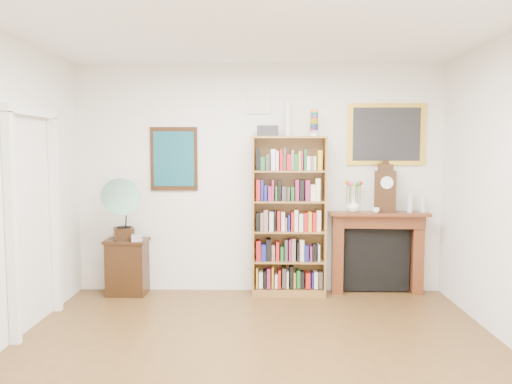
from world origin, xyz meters
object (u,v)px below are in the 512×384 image
bookshelf (289,207)px  bottle_left (410,202)px  fireplace (377,246)px  cd_stack (137,238)px  mantel_clock (385,189)px  bottle_right (423,204)px  teacup (376,210)px  flower_vase (353,205)px  side_cabinet (127,267)px  gramophone (120,206)px

bookshelf → bottle_left: 1.47m
bookshelf → fireplace: 1.20m
cd_stack → bottle_left: 3.31m
fireplace → mantel_clock: bearing=-31.6°
bottle_right → teacup: bearing=-169.0°
fireplace → mantel_clock: (0.07, -0.05, 0.70)m
mantel_clock → flower_vase: bearing=-161.5°
bottle_left → bottle_right: bottle_left is taller
side_cabinet → flower_vase: size_ratio=4.13×
side_cabinet → fireplace: (3.05, 0.11, 0.24)m
cd_stack → bottle_right: bearing=3.6°
bookshelf → mantel_clock: bookshelf is taller
cd_stack → bookshelf: bearing=4.8°
fireplace → cd_stack: fireplace is taller
flower_vase → bottle_left: bottle_left is taller
teacup → fireplace: bearing=69.1°
flower_vase → side_cabinet: bearing=-178.8°
cd_stack → bottle_right: size_ratio=0.60×
bookshelf → bottle_right: bearing=3.0°
side_cabinet → flower_vase: 2.85m
bottle_right → bottle_left: bearing=-176.4°
bookshelf → gramophone: size_ratio=2.95×
bookshelf → teacup: size_ratio=26.43×
bottle_left → teacup: bearing=-166.2°
mantel_clock → bottle_left: bearing=21.1°
flower_vase → fireplace: bearing=10.1°
gramophone → bottle_left: (3.47, 0.18, 0.03)m
flower_vase → bottle_left: bearing=1.8°
fireplace → cd_stack: (-2.90, -0.24, 0.14)m
mantel_clock → bottle_right: mantel_clock is taller
gramophone → flower_vase: gramophone is taller
bottle_right → mantel_clock: bearing=-176.7°
flower_vase → bottle_right: size_ratio=0.82×
gramophone → bottle_right: gramophone is taller
side_cabinet → flower_vase: flower_vase is taller
gramophone → bookshelf: bearing=-17.6°
bookshelf → gramophone: bookshelf is taller
side_cabinet → mantel_clock: bearing=2.5°
cd_stack → teacup: size_ratio=1.43×
cd_stack → bottle_right: bottle_right is taller
gramophone → bottle_left: size_ratio=3.13×
bottle_right → fireplace: bearing=177.5°
bookshelf → mantel_clock: size_ratio=3.81×
fireplace → bottle_left: bearing=-2.3°
fireplace → flower_vase: (-0.31, -0.06, 0.51)m
fireplace → teacup: bearing=-108.1°
fireplace → mantel_clock: 0.71m
side_cabinet → cd_stack: size_ratio=5.66×
bottle_left → bottle_right: size_ratio=1.20×
flower_vase → bottle_right: bottle_right is taller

